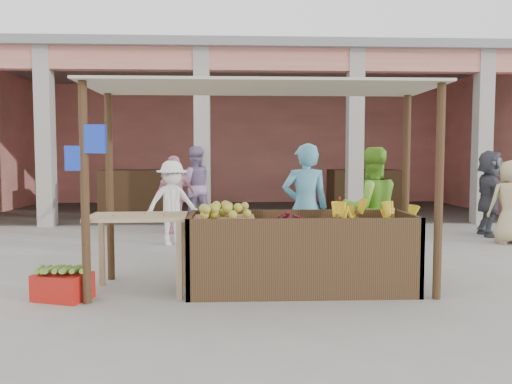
{
  "coord_description": "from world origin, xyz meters",
  "views": [
    {
      "loc": [
        -0.27,
        -5.76,
        1.56
      ],
      "look_at": [
        0.03,
        1.2,
        1.07
      ],
      "focal_mm": 35.0,
      "sensor_mm": 36.0,
      "label": 1
    }
  ],
  "objects_px": {
    "side_table": "(138,227)",
    "motorcycle": "(313,221)",
    "red_crate": "(63,286)",
    "fruit_stall": "(300,256)",
    "vendor_blue": "(305,203)",
    "vendor_green": "(371,206)"
  },
  "relations": [
    {
      "from": "side_table",
      "to": "motorcycle",
      "type": "xyz_separation_m",
      "value": [
        2.46,
        2.7,
        -0.29
      ]
    },
    {
      "from": "red_crate",
      "to": "fruit_stall",
      "type": "bearing_deg",
      "value": 25.06
    },
    {
      "from": "fruit_stall",
      "to": "vendor_blue",
      "type": "height_order",
      "value": "vendor_blue"
    },
    {
      "from": "red_crate",
      "to": "motorcycle",
      "type": "xyz_separation_m",
      "value": [
        3.23,
        2.98,
        0.32
      ]
    },
    {
      "from": "vendor_green",
      "to": "motorcycle",
      "type": "relative_size",
      "value": 1.01
    },
    {
      "from": "side_table",
      "to": "fruit_stall",
      "type": "bearing_deg",
      "value": -2.23
    },
    {
      "from": "vendor_green",
      "to": "motorcycle",
      "type": "height_order",
      "value": "vendor_green"
    },
    {
      "from": "fruit_stall",
      "to": "vendor_green",
      "type": "xyz_separation_m",
      "value": [
        1.09,
        0.93,
        0.49
      ]
    },
    {
      "from": "side_table",
      "to": "motorcycle",
      "type": "height_order",
      "value": "motorcycle"
    },
    {
      "from": "vendor_green",
      "to": "motorcycle",
      "type": "distance_m",
      "value": 1.88
    },
    {
      "from": "side_table",
      "to": "vendor_green",
      "type": "relative_size",
      "value": 0.64
    },
    {
      "from": "vendor_blue",
      "to": "red_crate",
      "type": "bearing_deg",
      "value": 23.18
    },
    {
      "from": "fruit_stall",
      "to": "red_crate",
      "type": "bearing_deg",
      "value": -173.74
    },
    {
      "from": "vendor_blue",
      "to": "vendor_green",
      "type": "relative_size",
      "value": 1.04
    },
    {
      "from": "vendor_blue",
      "to": "fruit_stall",
      "type": "bearing_deg",
      "value": 77.93
    },
    {
      "from": "fruit_stall",
      "to": "side_table",
      "type": "relative_size",
      "value": 2.28
    },
    {
      "from": "vendor_blue",
      "to": "motorcycle",
      "type": "relative_size",
      "value": 1.05
    },
    {
      "from": "red_crate",
      "to": "vendor_green",
      "type": "xyz_separation_m",
      "value": [
        3.75,
        1.23,
        0.75
      ]
    },
    {
      "from": "fruit_stall",
      "to": "motorcycle",
      "type": "relative_size",
      "value": 1.46
    },
    {
      "from": "side_table",
      "to": "vendor_blue",
      "type": "height_order",
      "value": "vendor_blue"
    },
    {
      "from": "red_crate",
      "to": "motorcycle",
      "type": "bearing_deg",
      "value": 61.49
    },
    {
      "from": "red_crate",
      "to": "vendor_blue",
      "type": "distance_m",
      "value": 3.22
    }
  ]
}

